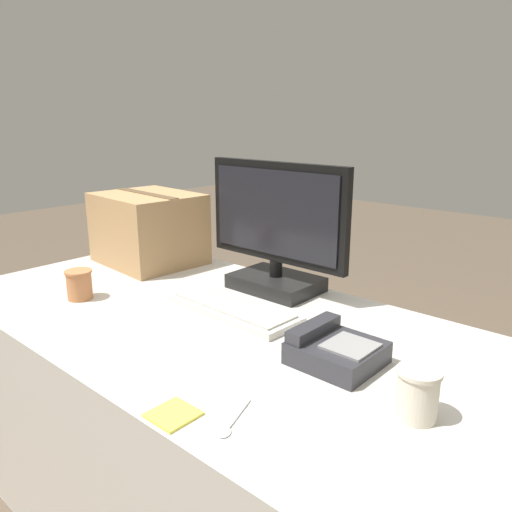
{
  "coord_description": "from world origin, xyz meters",
  "views": [
    {
      "loc": [
        1.01,
        -0.94,
        1.29
      ],
      "look_at": [
        -0.01,
        0.2,
        0.86
      ],
      "focal_mm": 35.0,
      "sensor_mm": 36.0,
      "label": 1
    }
  ],
  "objects_px": {
    "paper_cup_right": "(418,394)",
    "cardboard_box": "(149,228)",
    "monitor": "(276,237)",
    "sticky_note_pad": "(173,414)",
    "desk_phone": "(335,350)",
    "paper_cup_left": "(79,284)",
    "keyboard": "(234,309)",
    "spoon": "(231,424)"
  },
  "relations": [
    {
      "from": "paper_cup_right",
      "to": "cardboard_box",
      "type": "bearing_deg",
      "value": 165.99
    },
    {
      "from": "monitor",
      "to": "sticky_note_pad",
      "type": "distance_m",
      "value": 0.81
    },
    {
      "from": "monitor",
      "to": "sticky_note_pad",
      "type": "bearing_deg",
      "value": -65.53
    },
    {
      "from": "desk_phone",
      "to": "paper_cup_left",
      "type": "xyz_separation_m",
      "value": [
        -0.87,
        -0.18,
        0.02
      ]
    },
    {
      "from": "keyboard",
      "to": "sticky_note_pad",
      "type": "xyz_separation_m",
      "value": [
        0.29,
        -0.47,
        -0.01
      ]
    },
    {
      "from": "paper_cup_left",
      "to": "cardboard_box",
      "type": "xyz_separation_m",
      "value": [
        -0.18,
        0.42,
        0.09
      ]
    },
    {
      "from": "desk_phone",
      "to": "cardboard_box",
      "type": "bearing_deg",
      "value": 167.85
    },
    {
      "from": "paper_cup_left",
      "to": "desk_phone",
      "type": "bearing_deg",
      "value": 11.88
    },
    {
      "from": "paper_cup_right",
      "to": "spoon",
      "type": "height_order",
      "value": "paper_cup_right"
    },
    {
      "from": "paper_cup_right",
      "to": "spoon",
      "type": "relative_size",
      "value": 0.77
    },
    {
      "from": "monitor",
      "to": "cardboard_box",
      "type": "bearing_deg",
      "value": -172.47
    },
    {
      "from": "keyboard",
      "to": "paper_cup_right",
      "type": "xyz_separation_m",
      "value": [
        0.65,
        -0.15,
        0.04
      ]
    },
    {
      "from": "paper_cup_left",
      "to": "spoon",
      "type": "height_order",
      "value": "paper_cup_left"
    },
    {
      "from": "monitor",
      "to": "paper_cup_right",
      "type": "distance_m",
      "value": 0.81
    },
    {
      "from": "sticky_note_pad",
      "to": "spoon",
      "type": "bearing_deg",
      "value": 26.17
    },
    {
      "from": "monitor",
      "to": "paper_cup_right",
      "type": "height_order",
      "value": "monitor"
    },
    {
      "from": "sticky_note_pad",
      "to": "monitor",
      "type": "bearing_deg",
      "value": 114.47
    },
    {
      "from": "spoon",
      "to": "keyboard",
      "type": "bearing_deg",
      "value": -156.23
    },
    {
      "from": "desk_phone",
      "to": "cardboard_box",
      "type": "height_order",
      "value": "cardboard_box"
    },
    {
      "from": "cardboard_box",
      "to": "sticky_note_pad",
      "type": "distance_m",
      "value": 1.14
    },
    {
      "from": "keyboard",
      "to": "sticky_note_pad",
      "type": "height_order",
      "value": "keyboard"
    },
    {
      "from": "cardboard_box",
      "to": "spoon",
      "type": "bearing_deg",
      "value": -29.48
    },
    {
      "from": "monitor",
      "to": "spoon",
      "type": "height_order",
      "value": "monitor"
    },
    {
      "from": "keyboard",
      "to": "paper_cup_right",
      "type": "relative_size",
      "value": 4.18
    },
    {
      "from": "spoon",
      "to": "sticky_note_pad",
      "type": "xyz_separation_m",
      "value": [
        -0.11,
        -0.05,
        0.0
      ]
    },
    {
      "from": "cardboard_box",
      "to": "monitor",
      "type": "bearing_deg",
      "value": 7.53
    },
    {
      "from": "desk_phone",
      "to": "spoon",
      "type": "bearing_deg",
      "value": -90.92
    },
    {
      "from": "keyboard",
      "to": "paper_cup_right",
      "type": "bearing_deg",
      "value": -11.44
    },
    {
      "from": "monitor",
      "to": "sticky_note_pad",
      "type": "xyz_separation_m",
      "value": [
        0.33,
        -0.72,
        -0.19
      ]
    },
    {
      "from": "paper_cup_right",
      "to": "cardboard_box",
      "type": "distance_m",
      "value": 1.34
    },
    {
      "from": "monitor",
      "to": "keyboard",
      "type": "relative_size",
      "value": 1.26
    },
    {
      "from": "cardboard_box",
      "to": "sticky_note_pad",
      "type": "bearing_deg",
      "value": -34.57
    },
    {
      "from": "keyboard",
      "to": "desk_phone",
      "type": "relative_size",
      "value": 2.22
    },
    {
      "from": "desk_phone",
      "to": "spoon",
      "type": "distance_m",
      "value": 0.35
    },
    {
      "from": "spoon",
      "to": "cardboard_box",
      "type": "xyz_separation_m",
      "value": [
        -1.04,
        0.59,
        0.14
      ]
    },
    {
      "from": "keyboard",
      "to": "sticky_note_pad",
      "type": "relative_size",
      "value": 4.96
    },
    {
      "from": "paper_cup_left",
      "to": "cardboard_box",
      "type": "distance_m",
      "value": 0.46
    },
    {
      "from": "monitor",
      "to": "spoon",
      "type": "xyz_separation_m",
      "value": [
        0.44,
        -0.67,
        -0.19
      ]
    },
    {
      "from": "paper_cup_right",
      "to": "sticky_note_pad",
      "type": "bearing_deg",
      "value": -139.06
    },
    {
      "from": "paper_cup_right",
      "to": "desk_phone",
      "type": "bearing_deg",
      "value": 160.29
    },
    {
      "from": "monitor",
      "to": "cardboard_box",
      "type": "relative_size",
      "value": 1.33
    },
    {
      "from": "monitor",
      "to": "cardboard_box",
      "type": "height_order",
      "value": "monitor"
    }
  ]
}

